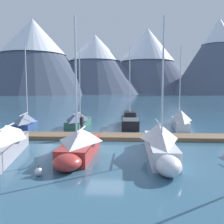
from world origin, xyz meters
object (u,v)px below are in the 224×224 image
Objects in this scene: person_on_dock at (82,123)px; mooring_buoy_channel_marker at (39,172)px; sailboat_second_berth at (3,143)px; sailboat_far_berth at (129,120)px; sailboat_nearest_berth at (27,120)px; sailboat_outer_slip at (160,142)px; sailboat_mid_dock_starboard at (79,144)px; sailboat_mid_dock_port at (79,119)px; sailboat_end_of_dock at (180,119)px.

mooring_buoy_channel_marker is (-0.39, -8.54, -1.06)m from person_on_dock.
sailboat_second_berth is 14.63m from sailboat_far_berth.
sailboat_nearest_berth is 1.05× the size of sailboat_outer_slip.
sailboat_nearest_berth is 0.96× the size of sailboat_second_berth.
sailboat_mid_dock_starboard is at bearing -175.10° from sailboat_outer_slip.
sailboat_second_berth reaches higher than sailboat_mid_dock_port.
mooring_buoy_channel_marker is (1.20, -15.08, -0.56)m from sailboat_mid_dock_port.
sailboat_mid_dock_starboard is 17.30× the size of mooring_buoy_channel_marker.
sailboat_mid_dock_port is 5.51m from sailboat_far_berth.
sailboat_far_berth reaches higher than sailboat_mid_dock_starboard.
sailboat_far_berth reaches higher than person_on_dock.
person_on_dock is 8.61m from mooring_buoy_channel_marker.
sailboat_end_of_dock is at bearing 72.56° from sailboat_outer_slip.
sailboat_mid_dock_port is 10.83m from sailboat_end_of_dock.
sailboat_end_of_dock reaches higher than sailboat_mid_dock_starboard.
sailboat_nearest_berth is 11.36m from sailboat_second_berth.
sailboat_mid_dock_starboard is at bearing -126.13° from sailboat_end_of_dock.
sailboat_outer_slip is (4.90, 0.42, 0.16)m from sailboat_mid_dock_starboard.
sailboat_mid_dock_port is 1.09× the size of sailboat_outer_slip.
sailboat_mid_dock_starboard is (7.77, -10.38, 0.02)m from sailboat_nearest_berth.
sailboat_mid_dock_port is at bearing 94.54° from mooring_buoy_channel_marker.
sailboat_far_berth is (5.50, 0.23, -0.10)m from sailboat_mid_dock_port.
sailboat_end_of_dock is at bearing -6.63° from sailboat_far_berth.
sailboat_mid_dock_port is (5.31, 1.46, 0.00)m from sailboat_nearest_berth.
sailboat_nearest_berth is 16.12m from sailboat_outer_slip.
sailboat_far_berth is (3.04, 12.07, -0.12)m from sailboat_mid_dock_starboard.
sailboat_mid_dock_starboard is 5.40m from person_on_dock.
sailboat_second_berth is at bearing -99.22° from sailboat_mid_dock_port.
sailboat_outer_slip is (1.86, -11.65, 0.28)m from sailboat_far_berth.
sailboat_mid_dock_port is (2.00, 12.33, -0.16)m from sailboat_second_berth.
sailboat_second_berth is at bearing -174.50° from sailboat_outer_slip.
sailboat_end_of_dock is at bearing 56.75° from mooring_buoy_channel_marker.
sailboat_second_berth is 17.52m from sailboat_end_of_dock.
sailboat_far_berth is 5.36m from sailboat_end_of_dock.
person_on_dock is (1.58, -6.54, 0.51)m from sailboat_mid_dock_port.
sailboat_mid_dock_starboard is at bearing 68.60° from mooring_buoy_channel_marker.
sailboat_mid_dock_starboard is 3.52m from mooring_buoy_channel_marker.
sailboat_mid_dock_port is 5.24× the size of person_on_dock.
mooring_buoy_channel_marker is (-9.63, -14.69, -0.71)m from sailboat_end_of_dock.
sailboat_mid_dock_starboard is 4.92m from sailboat_outer_slip.
person_on_dock is (3.58, 5.79, 0.35)m from sailboat_second_berth.
sailboat_mid_dock_port reaches higher than person_on_dock.
sailboat_nearest_berth is 8.57m from person_on_dock.
person_on_dock is at bearing 139.78° from sailboat_outer_slip.
sailboat_end_of_dock reaches higher than sailboat_nearest_berth.
sailboat_outer_slip is 7.57m from person_on_dock.
sailboat_far_berth is at bearing 173.37° from sailboat_end_of_dock.
sailboat_far_berth is 0.97× the size of sailboat_end_of_dock.
mooring_buoy_channel_marker is (-6.16, -3.65, -0.74)m from sailboat_outer_slip.
sailboat_end_of_dock is 5.16× the size of person_on_dock.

